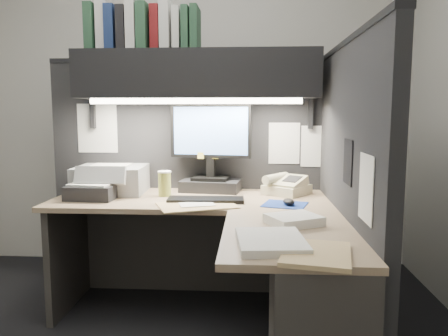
% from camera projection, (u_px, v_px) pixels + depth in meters
% --- Properties ---
extents(wall_back, '(3.50, 0.04, 2.70)m').
position_uv_depth(wall_back, '(194.00, 101.00, 3.58)').
color(wall_back, beige).
rests_on(wall_back, floor).
extents(partition_back, '(1.90, 0.06, 1.60)m').
position_uv_depth(partition_back, '(188.00, 178.00, 3.09)').
color(partition_back, black).
rests_on(partition_back, floor).
extents(partition_right, '(0.06, 1.50, 1.60)m').
position_uv_depth(partition_right, '(347.00, 201.00, 2.29)').
color(partition_right, black).
rests_on(partition_right, floor).
extents(desk, '(1.70, 1.53, 0.73)m').
position_uv_depth(desk, '(240.00, 277.00, 2.18)').
color(desk, '#9A7E62').
rests_on(desk, floor).
extents(overhead_shelf, '(1.55, 0.34, 0.30)m').
position_uv_depth(overhead_shelf, '(197.00, 75.00, 2.81)').
color(overhead_shelf, black).
rests_on(overhead_shelf, partition_back).
extents(task_light_tube, '(1.32, 0.04, 0.04)m').
position_uv_depth(task_light_tube, '(195.00, 101.00, 2.70)').
color(task_light_tube, white).
rests_on(task_light_tube, overhead_shelf).
extents(monitor, '(0.54, 0.29, 0.59)m').
position_uv_depth(monitor, '(211.00, 157.00, 2.93)').
color(monitor, black).
rests_on(monitor, desk).
extents(keyboard, '(0.46, 0.17, 0.02)m').
position_uv_depth(keyboard, '(206.00, 200.00, 2.61)').
color(keyboard, black).
rests_on(keyboard, desk).
extents(mousepad, '(0.29, 0.28, 0.00)m').
position_uv_depth(mousepad, '(285.00, 204.00, 2.52)').
color(mousepad, navy).
rests_on(mousepad, desk).
extents(mouse, '(0.08, 0.11, 0.04)m').
position_uv_depth(mouse, '(289.00, 202.00, 2.49)').
color(mouse, black).
rests_on(mouse, mousepad).
extents(telephone, '(0.34, 0.35, 0.10)m').
position_uv_depth(telephone, '(287.00, 187.00, 2.84)').
color(telephone, beige).
rests_on(telephone, desk).
extents(coffee_cup, '(0.08, 0.08, 0.15)m').
position_uv_depth(coffee_cup, '(165.00, 184.00, 2.77)').
color(coffee_cup, '#C6CA50').
rests_on(coffee_cup, desk).
extents(printer, '(0.46, 0.39, 0.18)m').
position_uv_depth(printer, '(111.00, 179.00, 2.89)').
color(printer, gray).
rests_on(printer, desk).
extents(notebook_stack, '(0.30, 0.26, 0.09)m').
position_uv_depth(notebook_stack, '(93.00, 192.00, 2.70)').
color(notebook_stack, black).
rests_on(notebook_stack, desk).
extents(open_folder, '(0.50, 0.42, 0.01)m').
position_uv_depth(open_folder, '(197.00, 205.00, 2.48)').
color(open_folder, tan).
rests_on(open_folder, desk).
extents(paper_stack_a, '(0.29, 0.28, 0.04)m').
position_uv_depth(paper_stack_a, '(294.00, 220.00, 2.07)').
color(paper_stack_a, white).
rests_on(paper_stack_a, desk).
extents(paper_stack_b, '(0.29, 0.35, 0.03)m').
position_uv_depth(paper_stack_b, '(271.00, 242.00, 1.74)').
color(paper_stack_b, white).
rests_on(paper_stack_b, desk).
extents(manila_stack, '(0.30, 0.36, 0.02)m').
position_uv_depth(manila_stack, '(316.00, 254.00, 1.62)').
color(manila_stack, tan).
rests_on(manila_stack, desk).
extents(binder_row, '(0.72, 0.26, 0.31)m').
position_uv_depth(binder_row, '(142.00, 29.00, 2.80)').
color(binder_row, '#21432D').
rests_on(binder_row, overhead_shelf).
extents(pinned_papers, '(1.76, 1.31, 0.51)m').
position_uv_depth(pinned_papers, '(242.00, 146.00, 2.67)').
color(pinned_papers, white).
rests_on(pinned_papers, partition_back).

